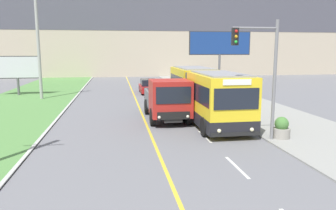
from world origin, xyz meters
TOP-DOWN VIEW (x-y plane):
  - apartment_block_background at (0.00, 56.27)m, footprint 80.00×8.04m
  - city_bus at (3.96, 17.01)m, footprint 2.72×11.75m
  - dump_truck at (1.43, 16.25)m, footprint 2.46×6.35m
  - car_distant at (1.62, 30.48)m, footprint 1.80×4.30m
  - utility_pole_far at (-8.57, 27.76)m, footprint 1.80×0.28m
  - traffic_light_mast at (5.15, 11.11)m, footprint 2.28×0.32m
  - billboard_large at (9.08, 29.83)m, footprint 6.57×0.24m
  - billboard_small at (-11.40, 30.84)m, footprint 4.52×0.24m
  - planter_round_near at (6.37, 11.23)m, footprint 0.86×0.86m
  - planter_round_second at (6.11, 16.26)m, footprint 0.93×0.93m

SIDE VIEW (x-z plane):
  - planter_round_near at x=6.37m, z-range 0.02..1.09m
  - planter_round_second at x=6.11m, z-range 0.01..1.11m
  - car_distant at x=1.62m, z-range -0.04..1.41m
  - dump_truck at x=1.43m, z-range 0.00..2.68m
  - city_bus at x=3.96m, z-range 0.02..3.21m
  - billboard_small at x=-11.40m, z-range 0.75..4.64m
  - traffic_light_mast at x=5.15m, z-range 0.80..6.65m
  - billboard_large at x=9.08m, z-range 1.78..8.18m
  - utility_pole_far at x=-8.57m, z-range 0.06..10.85m
  - apartment_block_background at x=0.00m, z-range 0.00..22.02m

